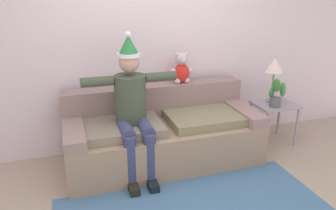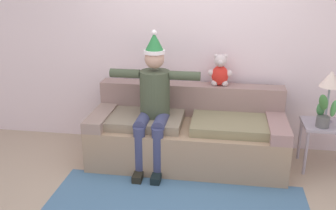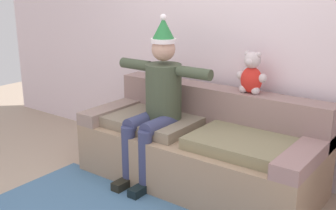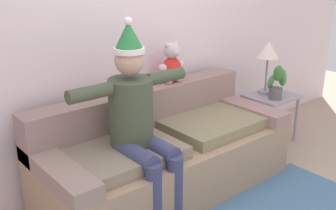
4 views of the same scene
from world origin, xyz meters
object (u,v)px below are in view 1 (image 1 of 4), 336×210
at_px(person_seated, 132,105).
at_px(potted_plant, 276,95).
at_px(couch, 162,134).
at_px(side_table, 274,110).
at_px(teddy_bear, 182,69).
at_px(table_lamp, 275,67).

relative_size(person_seated, potted_plant, 3.98).
xyz_separation_m(couch, side_table, (1.55, 0.03, 0.11)).
distance_m(teddy_bear, potted_plant, 1.24).
height_order(teddy_bear, side_table, teddy_bear).
relative_size(teddy_bear, side_table, 0.70).
distance_m(side_table, potted_plant, 0.28).
bearing_deg(potted_plant, table_lamp, 70.63).
height_order(teddy_bear, potted_plant, teddy_bear).
height_order(table_lamp, potted_plant, table_lamp).
distance_m(teddy_bear, side_table, 1.36).
distance_m(couch, side_table, 1.55).
xyz_separation_m(person_seated, potted_plant, (1.85, 0.10, -0.09)).
height_order(couch, teddy_bear, teddy_bear).
xyz_separation_m(teddy_bear, potted_plant, (1.14, -0.36, -0.32)).
bearing_deg(side_table, person_seated, -174.21).
bearing_deg(couch, side_table, 1.12).
bearing_deg(person_seated, table_lamp, 8.42).
bearing_deg(potted_plant, teddy_bear, 162.35).
relative_size(couch, side_table, 4.09).
relative_size(teddy_bear, potted_plant, 0.98).
bearing_deg(person_seated, teddy_bear, 32.77).
bearing_deg(side_table, couch, -178.88).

